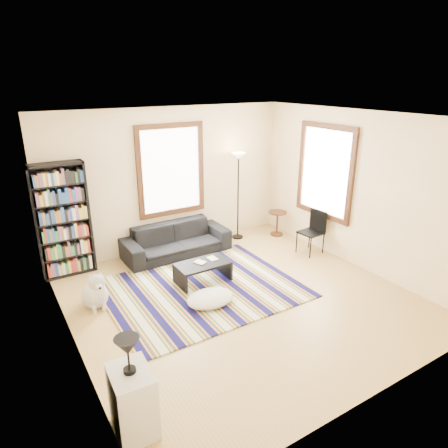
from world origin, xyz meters
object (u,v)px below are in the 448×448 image
coffee_table (203,272)px  dog (94,288)px  floor_cushion (210,298)px  white_cabinet (133,401)px  folding_chair (311,233)px  side_table (277,223)px  floor_lamp (238,197)px  sofa (176,240)px  bookshelf (63,221)px

coffee_table → dog: 1.79m
dog → floor_cushion: bearing=-30.9°
white_cabinet → dog: (0.27, 2.50, -0.04)m
coffee_table → folding_chair: bearing=-1.1°
coffee_table → white_cabinet: 3.10m
side_table → floor_lamp: bearing=159.1°
folding_chair → dog: (-4.18, 0.23, -0.12)m
coffee_table → folding_chair: size_ratio=1.05×
side_table → dog: 4.32m
sofa → dog: bearing=-150.5°
floor_lamp → side_table: size_ratio=3.44×
bookshelf → floor_lamp: 3.50m
floor_cushion → side_table: 3.21m
sofa → dog: dog is taller
floor_cushion → folding_chair: folding_chair is taller
white_cabinet → bookshelf: bearing=90.6°
bookshelf → floor_cushion: (1.63, -2.22, -0.91)m
dog → floor_lamp: bearing=17.6°
white_cabinet → dog: size_ratio=1.12×
white_cabinet → side_table: bearing=40.1°
floor_cushion → side_table: bearing=32.7°
floor_lamp → white_cabinet: size_ratio=2.66×
sofa → folding_chair: bearing=-30.4°
folding_chair → dog: 4.19m
floor_cushion → bookshelf: bearing=126.4°
dog → folding_chair: bearing=-4.9°
floor_lamp → side_table: (0.83, -0.32, -0.66)m
floor_cushion → folding_chair: (2.64, 0.63, 0.34)m
bookshelf → folding_chair: bookshelf is taller
sofa → side_table: size_ratio=3.86×
folding_chair → white_cabinet: folding_chair is taller
coffee_table → side_table: side_table is taller
bookshelf → floor_lamp: (3.49, -0.17, -0.07)m
bookshelf → side_table: bookshelf is taller
floor_cushion → coffee_table: bearing=70.3°
dog → sofa: bearing=28.3°
bookshelf → white_cabinet: 3.92m
bookshelf → floor_cushion: 2.90m
sofa → bookshelf: bearing=171.8°
sofa → folding_chair: 2.65m
bookshelf → floor_cushion: bookshelf is taller
bookshelf → white_cabinet: (-0.17, -3.86, -0.65)m
floor_cushion → floor_lamp: size_ratio=0.41×
bookshelf → coffee_table: (1.87, -1.54, -0.82)m
sofa → folding_chair: (2.29, -1.32, 0.13)m
folding_chair → dog: size_ratio=1.37×
sofa → white_cabinet: white_cabinet is taller
sofa → white_cabinet: size_ratio=2.98×
coffee_table → dog: bearing=174.0°
bookshelf → side_table: (4.33, -0.49, -0.73)m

